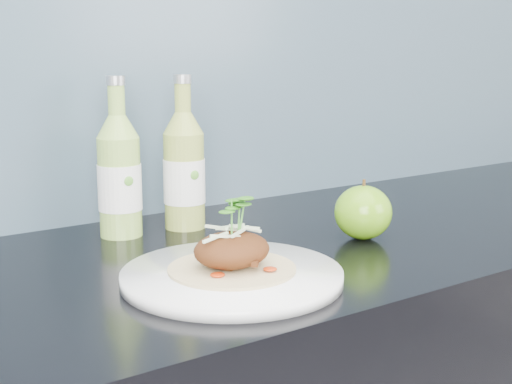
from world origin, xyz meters
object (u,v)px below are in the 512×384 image
(dinner_plate, at_px, (232,276))
(green_apple, at_px, (363,212))
(cider_bottle_right, at_px, (184,171))
(cider_bottle_left, at_px, (119,176))

(dinner_plate, distance_m, green_apple, 0.29)
(green_apple, bearing_deg, cider_bottle_right, 130.80)
(dinner_plate, height_order, cider_bottle_left, cider_bottle_left)
(dinner_plate, xyz_separation_m, cider_bottle_left, (-0.02, 0.30, 0.09))
(cider_bottle_left, distance_m, cider_bottle_right, 0.11)
(green_apple, relative_size, cider_bottle_left, 0.46)
(green_apple, height_order, cider_bottle_right, cider_bottle_right)
(dinner_plate, bearing_deg, green_apple, 11.68)
(cider_bottle_left, height_order, cider_bottle_right, same)
(dinner_plate, xyz_separation_m, cider_bottle_right, (0.09, 0.29, 0.09))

